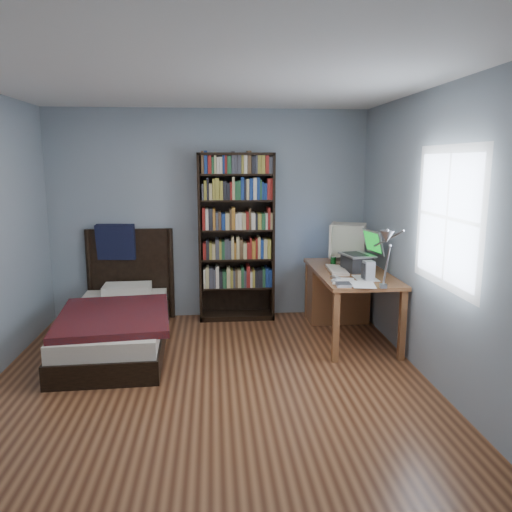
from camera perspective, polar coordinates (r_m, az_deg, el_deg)
name	(u,v)px	position (r m, az deg, el deg)	size (l,w,h in m)	color
room	(212,243)	(3.98, -5.06, 1.53)	(4.20, 4.24, 2.50)	#4D2816
desk	(340,290)	(5.92, 9.57, -3.83)	(0.75, 1.51, 0.73)	brown
crt_monitor	(347,240)	(5.88, 10.35, 1.78)	(0.51, 0.47, 0.46)	beige
laptop	(358,260)	(5.45, 11.63, -0.43)	(0.42, 0.41, 0.44)	#2D2D30
desk_lamp	(387,243)	(4.32, 14.71, 1.48)	(0.23, 0.51, 0.61)	#99999E
keyboard	(337,270)	(5.40, 9.25, -1.60)	(0.18, 0.46, 0.03)	beige
speaker	(369,271)	(5.04, 12.74, -1.66)	(0.10, 0.10, 0.20)	gray
soda_can	(333,262)	(5.65, 8.82, -0.64)	(0.06, 0.06, 0.11)	black
mouse	(344,264)	(5.72, 9.98, -0.91)	(0.07, 0.12, 0.04)	silver
phone_silver	(335,277)	(5.08, 9.06, -2.42)	(0.05, 0.11, 0.02)	#B8B9BD
phone_grey	(334,280)	(4.97, 8.91, -2.74)	(0.04, 0.08, 0.02)	gray
external_drive	(343,285)	(4.78, 9.95, -3.25)	(0.13, 0.13, 0.03)	gray
bookshelf	(236,237)	(5.94, -2.26, 2.13)	(0.89, 0.30, 1.99)	black
bed	(118,321)	(5.42, -15.50, -7.17)	(1.16, 2.07, 1.16)	black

